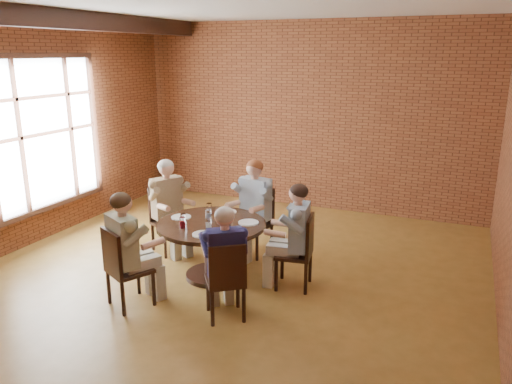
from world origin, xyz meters
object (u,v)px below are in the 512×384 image
at_px(diner_c, 169,207).
at_px(diner_d, 128,250).
at_px(chair_c, 167,216).
at_px(chair_b, 257,218).
at_px(chair_a, 301,249).
at_px(chair_d, 122,265).
at_px(dining_table, 212,239).
at_px(smartphone, 233,232).
at_px(diner_b, 253,208).
at_px(diner_e, 225,263).
at_px(diner_a, 294,237).
at_px(chair_e, 226,278).

relative_size(diner_c, diner_d, 1.01).
bearing_deg(chair_c, chair_b, -41.04).
relative_size(chair_a, chair_d, 0.98).
bearing_deg(dining_table, smartphone, -26.15).
height_order(dining_table, chair_b, chair_b).
xyz_separation_m(dining_table, diner_b, (0.17, 0.95, 0.16)).
xyz_separation_m(diner_c, diner_e, (1.59, -1.38, -0.04)).
height_order(diner_b, smartphone, diner_b).
xyz_separation_m(diner_d, smartphone, (0.92, 0.82, 0.08)).
distance_m(diner_a, smartphone, 0.76).
xyz_separation_m(chair_b, diner_e, (0.43, -1.87, 0.12)).
xyz_separation_m(chair_c, diner_e, (1.67, -1.42, 0.13)).
distance_m(chair_a, chair_e, 1.18).
distance_m(diner_e, smartphone, 0.68).
bearing_deg(chair_a, dining_table, -90.00).
relative_size(diner_a, diner_e, 1.03).
bearing_deg(dining_table, diner_d, -116.94).
bearing_deg(diner_a, chair_a, 90.00).
bearing_deg(diner_b, chair_d, -99.46).
relative_size(diner_b, diner_c, 1.01).
height_order(dining_table, diner_c, diner_c).
xyz_separation_m(chair_d, diner_d, (0.04, 0.08, 0.16)).
distance_m(diner_a, chair_c, 2.16).
bearing_deg(smartphone, chair_d, -140.72).
relative_size(chair_b, diner_d, 0.71).
bearing_deg(diner_a, diner_e, -32.90).
relative_size(chair_c, diner_c, 0.70).
bearing_deg(diner_d, diner_c, -46.71).
distance_m(chair_b, chair_c, 1.32).
height_order(chair_e, smartphone, chair_e).
height_order(chair_a, diner_d, diner_d).
height_order(diner_e, smartphone, diner_e).
bearing_deg(diner_e, chair_a, -153.96).
relative_size(diner_e, smartphone, 9.62).
xyz_separation_m(dining_table, chair_e, (0.66, -0.90, -0.03)).
bearing_deg(chair_a, diner_c, -108.46).
bearing_deg(diner_b, chair_b, 90.00).
relative_size(chair_a, diner_d, 0.69).
height_order(diner_a, smartphone, diner_a).
relative_size(diner_d, diner_e, 1.06).
height_order(chair_a, diner_a, diner_a).
height_order(diner_a, diner_e, diner_a).
distance_m(dining_table, smartphone, 0.50).
relative_size(chair_d, smartphone, 7.12).
relative_size(dining_table, diner_d, 1.02).
bearing_deg(chair_b, diner_b, -90.00).
relative_size(chair_b, chair_e, 1.06).
height_order(chair_b, chair_c, chair_b).
distance_m(chair_a, diner_a, 0.18).
bearing_deg(diner_d, diner_a, -116.22).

